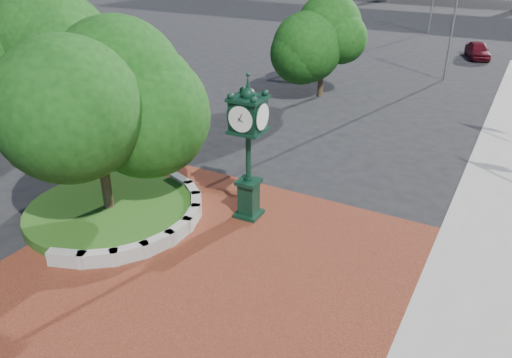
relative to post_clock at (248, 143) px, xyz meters
name	(u,v)px	position (x,y,z in m)	size (l,w,h in m)	color
ground	(224,253)	(0.44, -2.47, -2.93)	(200.00, 200.00, 0.00)	black
plaza	(207,268)	(0.44, -3.47, -2.91)	(12.00, 12.00, 0.04)	maroon
planter_wall	(158,225)	(-2.27, -2.47, -2.66)	(2.96, 6.77, 0.54)	#9E9B93
grass_bed	(110,211)	(-4.56, -2.47, -2.73)	(6.10, 6.10, 0.40)	#234C15
tree_planter	(97,121)	(-4.56, -2.47, 0.80)	(5.20, 5.20, 6.33)	#38281C
tree_northwest	(50,56)	(-12.56, 2.53, 1.20)	(5.60, 5.60, 6.93)	#38281C
tree_street	(323,45)	(-3.56, 15.53, 0.31)	(4.40, 4.40, 5.45)	#38281C
post_clock	(248,143)	(0.00, 0.00, 0.00)	(1.15, 1.15, 5.33)	black
parked_car	(478,50)	(3.83, 32.12, -2.26)	(1.59, 3.95, 1.35)	#560C17
street_lamp_near	(459,8)	(2.93, 23.55, 2.03)	(1.87, 0.63, 8.47)	slate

